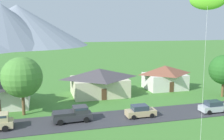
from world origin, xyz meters
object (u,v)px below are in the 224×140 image
object	(u,v)px
house_left_center	(99,81)
house_leftmost	(0,89)
tree_near_left	(224,70)
tree_left_of_center	(22,77)
pickup_truck_charcoal_west_side	(73,114)
kite_flyer_with_kite	(208,0)
parked_car_tan_mid_east	(140,111)
house_right_center	(165,77)
parked_car_silver_mid_west	(214,107)

from	to	relation	value
house_left_center	house_leftmost	bearing A→B (deg)	-171.24
house_leftmost	tree_near_left	distance (m)	38.39
tree_left_of_center	pickup_truck_charcoal_west_side	bearing A→B (deg)	-35.84
tree_left_of_center	kite_flyer_with_kite	size ratio (longest dim) A/B	0.50
tree_left_of_center	parked_car_tan_mid_east	size ratio (longest dim) A/B	2.01
house_left_center	pickup_truck_charcoal_west_side	world-z (taller)	house_left_center
house_leftmost	house_right_center	xyz separation A→B (m)	(30.69, 3.77, -0.23)
house_leftmost	tree_near_left	xyz separation A→B (m)	(38.04, -4.63, 2.26)
house_left_center	parked_car_silver_mid_west	distance (m)	20.30
house_right_center	parked_car_silver_mid_west	world-z (taller)	house_right_center
parked_car_tan_mid_east	pickup_truck_charcoal_west_side	distance (m)	9.36
house_right_center	pickup_truck_charcoal_west_side	bearing A→B (deg)	-145.38
tree_near_left	pickup_truck_charcoal_west_side	xyz separation A→B (m)	(-27.76, -5.69, -3.91)
house_left_center	tree_left_of_center	world-z (taller)	tree_left_of_center
tree_left_of_center	parked_car_silver_mid_west	xyz separation A→B (m)	(27.09, -6.32, -4.68)
house_right_center	parked_car_silver_mid_west	xyz separation A→B (m)	(0.15, -15.71, -1.61)
pickup_truck_charcoal_west_side	house_right_center	bearing A→B (deg)	34.62
pickup_truck_charcoal_west_side	kite_flyer_with_kite	bearing A→B (deg)	-33.44
tree_left_of_center	tree_near_left	bearing A→B (deg)	1.64
house_left_center	house_right_center	bearing A→B (deg)	4.89
house_leftmost	kite_flyer_with_kite	size ratio (longest dim) A/B	0.56
tree_left_of_center	parked_car_silver_mid_west	size ratio (longest dim) A/B	2.00
tree_left_of_center	kite_flyer_with_kite	xyz separation A→B (m)	(20.01, -13.61, 9.90)
house_right_center	kite_flyer_with_kite	xyz separation A→B (m)	(-6.93, -23.00, 12.97)
parked_car_tan_mid_east	pickup_truck_charcoal_west_side	world-z (taller)	pickup_truck_charcoal_west_side
house_leftmost	tree_left_of_center	world-z (taller)	tree_left_of_center
house_leftmost	house_right_center	size ratio (longest dim) A/B	1.13
house_left_center	tree_left_of_center	distance (m)	15.65
tree_near_left	pickup_truck_charcoal_west_side	distance (m)	28.61
house_right_center	tree_left_of_center	xyz separation A→B (m)	(-26.94, -9.39, 3.07)
house_leftmost	parked_car_tan_mid_east	size ratio (longest dim) A/B	2.25
parked_car_silver_mid_west	pickup_truck_charcoal_west_side	bearing A→B (deg)	175.51
tree_near_left	kite_flyer_with_kite	world-z (taller)	kite_flyer_with_kite
house_leftmost	house_right_center	bearing A→B (deg)	7.01
house_left_center	pickup_truck_charcoal_west_side	size ratio (longest dim) A/B	2.02
tree_left_of_center	pickup_truck_charcoal_west_side	distance (m)	9.21
house_left_center	parked_car_silver_mid_west	size ratio (longest dim) A/B	2.51
tree_near_left	tree_left_of_center	world-z (taller)	tree_left_of_center
house_left_center	tree_near_left	distance (m)	22.61
pickup_truck_charcoal_west_side	kite_flyer_with_kite	xyz separation A→B (m)	(13.48, -8.90, 14.39)
house_leftmost	tree_near_left	size ratio (longest dim) A/B	1.23
house_leftmost	pickup_truck_charcoal_west_side	distance (m)	14.66
house_leftmost	pickup_truck_charcoal_west_side	world-z (taller)	house_leftmost
tree_left_of_center	parked_car_tan_mid_east	world-z (taller)	tree_left_of_center
parked_car_silver_mid_west	pickup_truck_charcoal_west_side	size ratio (longest dim) A/B	0.80
tree_near_left	pickup_truck_charcoal_west_side	size ratio (longest dim) A/B	1.45
house_leftmost	house_left_center	distance (m)	16.95
house_leftmost	kite_flyer_with_kite	distance (m)	33.11
parked_car_silver_mid_west	parked_car_tan_mid_east	bearing A→B (deg)	175.18
house_right_center	tree_left_of_center	size ratio (longest dim) A/B	0.99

